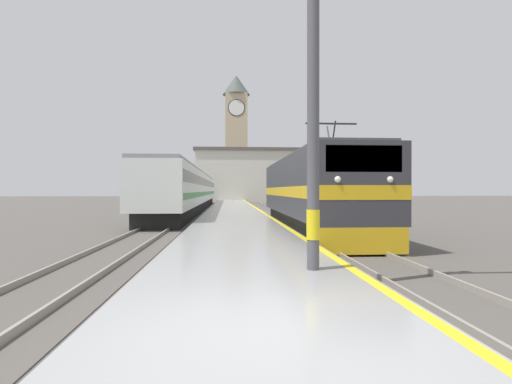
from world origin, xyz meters
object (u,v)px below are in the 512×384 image
Objects in this scene: clock_tower at (236,133)px; catenary_mast at (318,68)px; passenger_train at (192,190)px; locomotive_train at (311,193)px.

catenary_mast is at bearing -89.91° from clock_tower.
clock_tower reaches higher than passenger_train.
passenger_train is 1.68× the size of clock_tower.
clock_tower is at bearing 82.83° from passenger_train.
passenger_train is at bearing -97.17° from clock_tower.
catenary_mast is at bearing -101.19° from locomotive_train.
locomotive_train reaches higher than passenger_train.
locomotive_train is at bearing -70.50° from passenger_train.
clock_tower reaches higher than locomotive_train.
passenger_train is (-7.66, 21.64, 0.14)m from locomotive_train.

